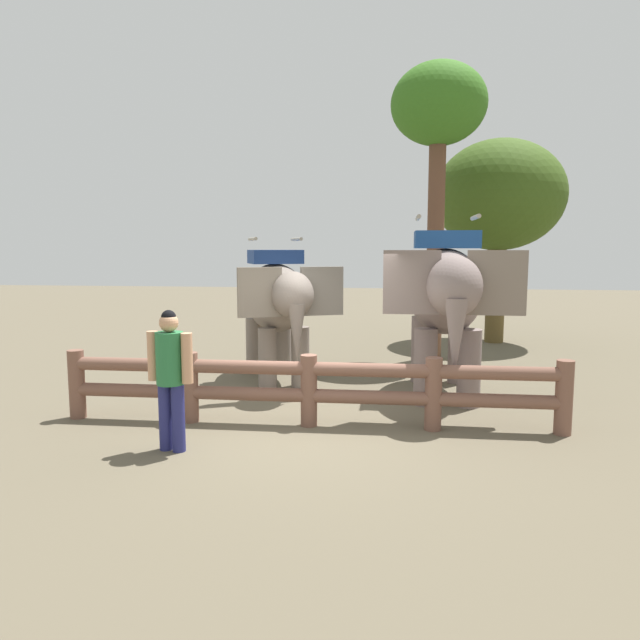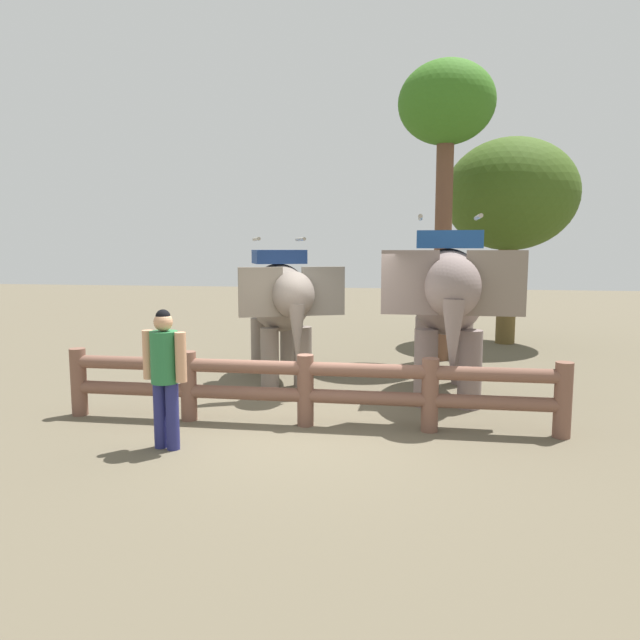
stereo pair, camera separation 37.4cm
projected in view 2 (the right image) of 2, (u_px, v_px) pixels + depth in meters
ground_plane at (303, 429)px, 8.29m from camera, size 60.00×60.00×0.00m
log_fence at (305, 385)px, 8.39m from camera, size 7.38×0.33×1.05m
elephant_near_left at (281, 301)px, 11.14m from camera, size 2.44×3.31×2.79m
elephant_center at (448, 296)px, 9.85m from camera, size 2.09×3.65×3.15m
tourist_woman_in_black at (165, 369)px, 7.37m from camera, size 0.63×0.42×1.82m
tree_far_left at (446, 115)px, 12.78m from camera, size 2.14×2.14×6.69m
tree_back_center at (510, 197)px, 15.35m from camera, size 3.48×3.48×5.48m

